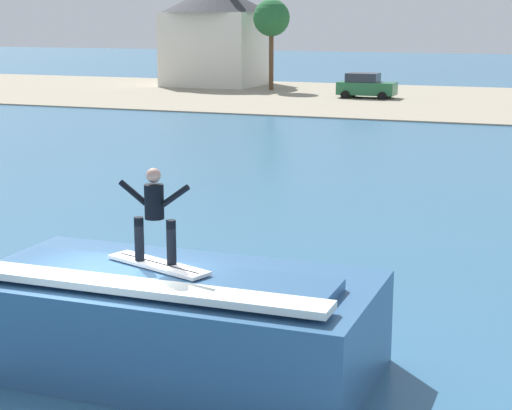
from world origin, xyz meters
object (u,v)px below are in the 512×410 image
at_px(surfboard, 158,265).
at_px(house_with_chimney, 216,31).
at_px(car_near_shore, 366,86).
at_px(tree_tall_bare, 271,19).
at_px(wave_crest, 174,322).
at_px(surfer, 154,210).

bearing_deg(surfboard, house_with_chimney, 112.10).
xyz_separation_m(car_near_shore, tree_tall_bare, (-8.63, 3.98, 4.69)).
distance_m(wave_crest, surfer, 1.93).
relative_size(surfboard, house_with_chimney, 0.22).
bearing_deg(wave_crest, tree_tall_bare, 107.78).
height_order(house_with_chimney, tree_tall_bare, house_with_chimney).
height_order(surfer, tree_tall_bare, tree_tall_bare).
height_order(wave_crest, surfboard, surfboard).
bearing_deg(surfer, car_near_shore, 99.34).
distance_m(surfboard, surfer, 0.91).
xyz_separation_m(car_near_shore, house_with_chimney, (-14.64, 7.06, 3.70)).
bearing_deg(tree_tall_bare, car_near_shore, -24.74).
bearing_deg(surfboard, surfer, 161.20).
relative_size(surfer, car_near_shore, 0.38).
relative_size(surfboard, surfer, 1.30).
xyz_separation_m(wave_crest, car_near_shore, (-8.32, 48.88, 0.08)).
xyz_separation_m(surfer, tree_tall_bare, (-16.69, 52.94, 2.86)).
bearing_deg(house_with_chimney, wave_crest, -67.69).
bearing_deg(tree_tall_bare, house_with_chimney, 152.86).
bearing_deg(car_near_shore, surfboard, -80.59).
bearing_deg(car_near_shore, wave_crest, -80.34).
xyz_separation_m(surfboard, car_near_shore, (-8.11, 48.99, -0.92)).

